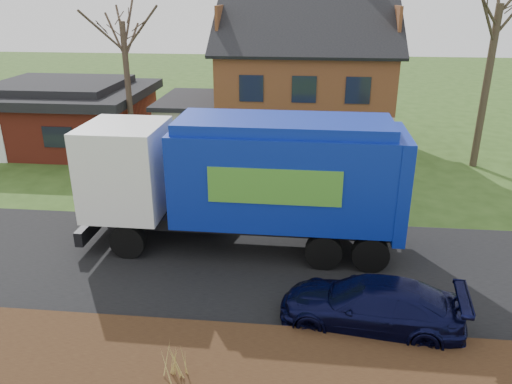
# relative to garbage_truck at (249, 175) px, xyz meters

# --- Properties ---
(ground) EXTENTS (120.00, 120.00, 0.00)m
(ground) POSITION_rel_garbage_truck_xyz_m (-0.33, -1.28, -2.68)
(ground) COLOR #2D4818
(ground) RESTS_ON ground
(road) EXTENTS (80.00, 7.00, 0.02)m
(road) POSITION_rel_garbage_truck_xyz_m (-0.33, -1.28, -2.67)
(road) COLOR black
(road) RESTS_ON ground
(mulch_verge) EXTENTS (80.00, 3.50, 0.30)m
(mulch_verge) POSITION_rel_garbage_truck_xyz_m (-0.33, -6.58, -2.53)
(mulch_verge) COLOR black
(mulch_verge) RESTS_ON ground
(main_house) EXTENTS (12.95, 8.95, 9.26)m
(main_house) POSITION_rel_garbage_truck_xyz_m (1.16, 12.62, 1.34)
(main_house) COLOR #BFB79A
(main_house) RESTS_ON ground
(ranch_house) EXTENTS (9.80, 8.20, 3.70)m
(ranch_house) POSITION_rel_garbage_truck_xyz_m (-12.33, 11.72, -0.87)
(ranch_house) COLOR maroon
(ranch_house) RESTS_ON ground
(garbage_truck) EXTENTS (10.89, 3.00, 4.66)m
(garbage_truck) POSITION_rel_garbage_truck_xyz_m (0.00, 0.00, 0.00)
(garbage_truck) COLOR black
(garbage_truck) RESTS_ON ground
(silver_sedan) EXTENTS (4.89, 2.64, 1.53)m
(silver_sedan) POSITION_rel_garbage_truck_xyz_m (-3.10, 2.15, -1.92)
(silver_sedan) COLOR #A5A7AD
(silver_sedan) RESTS_ON ground
(navy_wagon) EXTENTS (5.02, 2.57, 1.39)m
(navy_wagon) POSITION_rel_garbage_truck_xyz_m (3.75, -4.25, -1.99)
(navy_wagon) COLOR black
(navy_wagon) RESTS_ON ground
(grass_clump_mid) EXTENTS (0.33, 0.28, 0.94)m
(grass_clump_mid) POSITION_rel_garbage_truck_xyz_m (-0.87, -6.93, -1.92)
(grass_clump_mid) COLOR tan
(grass_clump_mid) RESTS_ON mulch_verge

